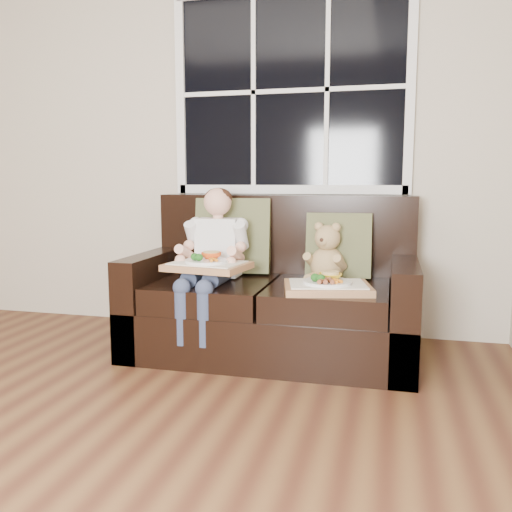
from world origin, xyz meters
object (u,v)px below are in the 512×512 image
(child, at_px, (213,249))
(teddy_bear, at_px, (327,257))
(tray_right, at_px, (327,286))
(loveseat, at_px, (275,301))
(tray_left, at_px, (208,264))

(child, distance_m, teddy_bear, 0.70)
(teddy_bear, xyz_separation_m, tray_right, (0.04, -0.33, -0.11))
(loveseat, bearing_deg, child, -161.55)
(loveseat, bearing_deg, tray_left, -138.29)
(child, distance_m, tray_right, 0.75)
(teddy_bear, distance_m, tray_left, 0.73)
(teddy_bear, height_order, tray_right, teddy_bear)
(child, relative_size, tray_right, 1.62)
(child, distance_m, tray_left, 0.19)
(teddy_bear, bearing_deg, child, -151.76)
(child, relative_size, tray_left, 1.76)
(loveseat, relative_size, teddy_bear, 4.60)
(teddy_bear, height_order, tray_left, teddy_bear)
(teddy_bear, distance_m, tray_right, 0.35)
(tray_left, relative_size, tray_right, 0.92)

